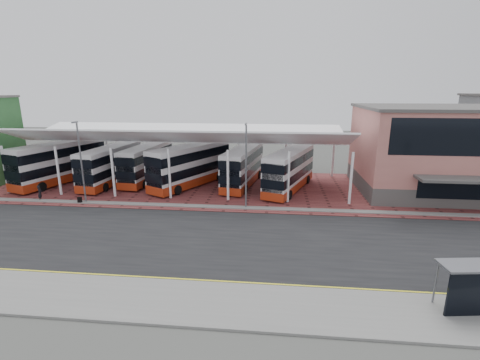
{
  "coord_description": "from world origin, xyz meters",
  "views": [
    {
      "loc": [
        4.62,
        -24.82,
        11.13
      ],
      "look_at": [
        1.34,
        7.24,
        2.52
      ],
      "focal_mm": 26.0,
      "sensor_mm": 36.0,
      "label": 1
    }
  ],
  "objects_px": {
    "bus_4": "(243,167)",
    "bus_5": "(289,171)",
    "pedestrian": "(40,193)",
    "bus_0": "(60,163)",
    "bus_3": "(191,166)",
    "bus_1": "(111,165)",
    "terminal": "(448,150)",
    "bus_shelter": "(478,284)",
    "bus_2": "(147,163)"
  },
  "relations": [
    {
      "from": "bus_4",
      "to": "bus_5",
      "type": "height_order",
      "value": "bus_5"
    },
    {
      "from": "bus_5",
      "to": "pedestrian",
      "type": "bearing_deg",
      "value": -145.44
    },
    {
      "from": "bus_0",
      "to": "bus_5",
      "type": "xyz_separation_m",
      "value": [
        27.11,
        -0.41,
        -0.21
      ]
    },
    {
      "from": "pedestrian",
      "to": "bus_4",
      "type": "bearing_deg",
      "value": -86.95
    },
    {
      "from": "bus_5",
      "to": "bus_4",
      "type": "bearing_deg",
      "value": -175.48
    },
    {
      "from": "bus_4",
      "to": "bus_3",
      "type": "bearing_deg",
      "value": -161.93
    },
    {
      "from": "bus_0",
      "to": "bus_1",
      "type": "xyz_separation_m",
      "value": [
        6.22,
        0.23,
        -0.23
      ]
    },
    {
      "from": "terminal",
      "to": "bus_3",
      "type": "bearing_deg",
      "value": -179.1
    },
    {
      "from": "bus_0",
      "to": "bus_shelter",
      "type": "distance_m",
      "value": 41.73
    },
    {
      "from": "bus_3",
      "to": "pedestrian",
      "type": "bearing_deg",
      "value": -124.89
    },
    {
      "from": "bus_1",
      "to": "bus_2",
      "type": "distance_m",
      "value": 4.1
    },
    {
      "from": "bus_3",
      "to": "bus_4",
      "type": "height_order",
      "value": "bus_3"
    },
    {
      "from": "bus_0",
      "to": "bus_5",
      "type": "height_order",
      "value": "bus_0"
    },
    {
      "from": "bus_0",
      "to": "pedestrian",
      "type": "height_order",
      "value": "bus_0"
    },
    {
      "from": "terminal",
      "to": "bus_4",
      "type": "xyz_separation_m",
      "value": [
        -22.04,
        0.41,
        -2.45
      ]
    },
    {
      "from": "bus_1",
      "to": "bus_5",
      "type": "distance_m",
      "value": 20.9
    },
    {
      "from": "bus_2",
      "to": "bus_shelter",
      "type": "height_order",
      "value": "bus_2"
    },
    {
      "from": "bus_0",
      "to": "bus_4",
      "type": "height_order",
      "value": "bus_0"
    },
    {
      "from": "bus_1",
      "to": "bus_2",
      "type": "xyz_separation_m",
      "value": [
        3.76,
        1.65,
        -0.03
      ]
    },
    {
      "from": "pedestrian",
      "to": "bus_1",
      "type": "bearing_deg",
      "value": -49.76
    },
    {
      "from": "bus_3",
      "to": "bus_1",
      "type": "bearing_deg",
      "value": -151.84
    },
    {
      "from": "bus_4",
      "to": "pedestrian",
      "type": "bearing_deg",
      "value": -148.33
    },
    {
      "from": "bus_3",
      "to": "bus_shelter",
      "type": "bearing_deg",
      "value": -19.65
    },
    {
      "from": "bus_1",
      "to": "bus_2",
      "type": "height_order",
      "value": "bus_1"
    },
    {
      "from": "bus_2",
      "to": "terminal",
      "type": "bearing_deg",
      "value": 3.43
    },
    {
      "from": "bus_1",
      "to": "bus_4",
      "type": "height_order",
      "value": "bus_1"
    },
    {
      "from": "bus_0",
      "to": "bus_4",
      "type": "relative_size",
      "value": 1.11
    },
    {
      "from": "bus_4",
      "to": "bus_shelter",
      "type": "height_order",
      "value": "bus_4"
    },
    {
      "from": "terminal",
      "to": "bus_0",
      "type": "relative_size",
      "value": 1.54
    },
    {
      "from": "bus_4",
      "to": "bus_5",
      "type": "distance_m",
      "value": 5.51
    },
    {
      "from": "bus_5",
      "to": "bus_1",
      "type": "bearing_deg",
      "value": -161.49
    },
    {
      "from": "bus_5",
      "to": "bus_shelter",
      "type": "distance_m",
      "value": 22.91
    },
    {
      "from": "bus_0",
      "to": "pedestrian",
      "type": "distance_m",
      "value": 7.28
    },
    {
      "from": "bus_3",
      "to": "bus_5",
      "type": "xyz_separation_m",
      "value": [
        11.28,
        -0.64,
        -0.16
      ]
    },
    {
      "from": "terminal",
      "to": "bus_1",
      "type": "distance_m",
      "value": 37.71
    },
    {
      "from": "bus_0",
      "to": "bus_4",
      "type": "bearing_deg",
      "value": 20.97
    },
    {
      "from": "terminal",
      "to": "bus_shelter",
      "type": "bearing_deg",
      "value": -110.11
    },
    {
      "from": "bus_shelter",
      "to": "bus_0",
      "type": "bearing_deg",
      "value": 141.18
    },
    {
      "from": "bus_0",
      "to": "pedestrian",
      "type": "bearing_deg",
      "value": -55.79
    },
    {
      "from": "bus_4",
      "to": "pedestrian",
      "type": "relative_size",
      "value": 6.89
    },
    {
      "from": "bus_shelter",
      "to": "bus_5",
      "type": "bearing_deg",
      "value": 104.39
    },
    {
      "from": "bus_3",
      "to": "bus_4",
      "type": "relative_size",
      "value": 1.05
    },
    {
      "from": "bus_5",
      "to": "bus_shelter",
      "type": "relative_size",
      "value": 3.33
    },
    {
      "from": "bus_0",
      "to": "bus_4",
      "type": "distance_m",
      "value": 21.83
    },
    {
      "from": "bus_1",
      "to": "bus_4",
      "type": "distance_m",
      "value": 15.61
    },
    {
      "from": "bus_2",
      "to": "bus_5",
      "type": "xyz_separation_m",
      "value": [
        17.13,
        -2.28,
        0.05
      ]
    },
    {
      "from": "pedestrian",
      "to": "bus_2",
      "type": "bearing_deg",
      "value": -61.33
    },
    {
      "from": "bus_2",
      "to": "bus_4",
      "type": "distance_m",
      "value": 11.85
    },
    {
      "from": "bus_0",
      "to": "bus_shelter",
      "type": "bearing_deg",
      "value": -13.13
    },
    {
      "from": "bus_2",
      "to": "pedestrian",
      "type": "xyz_separation_m",
      "value": [
        -8.01,
        -8.7,
        -1.35
      ]
    }
  ]
}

